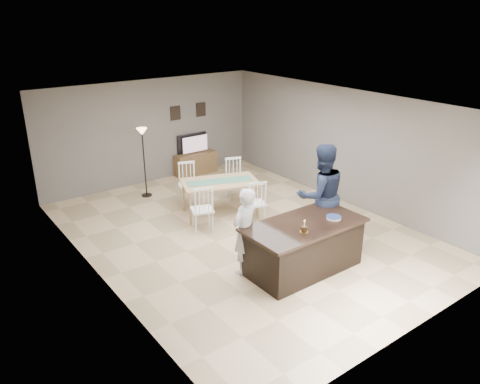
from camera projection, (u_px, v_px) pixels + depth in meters
floor at (242, 233)px, 9.74m from camera, size 8.00×8.00×0.00m
room_shell at (242, 156)px, 9.12m from camera, size 8.00×8.00×8.00m
kitchen_island at (303, 246)px, 8.23m from camera, size 2.15×1.10×0.90m
tv_console at (196, 164)px, 13.11m from camera, size 1.20×0.40×0.60m
television at (194, 144)px, 12.96m from camera, size 0.91×0.12×0.53m
tv_screen_glow at (195, 144)px, 12.89m from camera, size 0.78×0.00×0.78m
picture_frames at (188, 111)px, 12.71m from camera, size 1.10×0.02×0.38m
doorway at (162, 272)px, 5.90m from camera, size 0.00×2.10×2.65m
woman at (245, 231)px, 8.03m from camera, size 0.65×0.51×1.58m
man at (321, 195)px, 8.96m from camera, size 1.18×1.04×2.04m
birthday_cake at (304, 229)px, 7.74m from camera, size 0.14×0.14×0.21m
plate_stack at (334, 217)px, 8.24m from camera, size 0.27×0.27×0.04m
dining_table at (220, 187)px, 10.42m from camera, size 2.13×2.30×1.02m
floor_lamp at (143, 144)px, 11.18m from camera, size 0.26×0.26×1.72m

